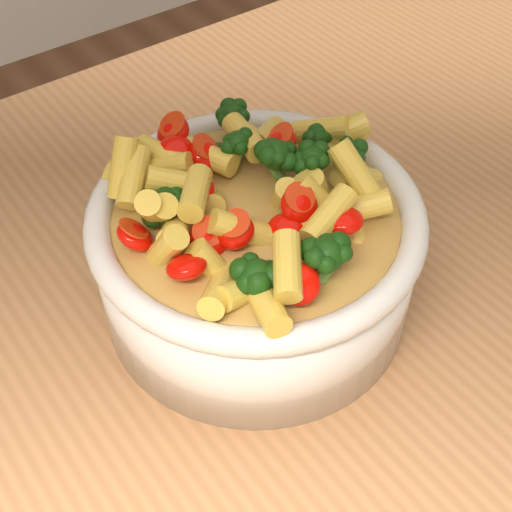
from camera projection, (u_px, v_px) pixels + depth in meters
table at (287, 362)px, 0.66m from camera, size 1.20×0.80×0.90m
serving_bowl at (256, 255)px, 0.54m from camera, size 0.25×0.25×0.11m
pasta_salad at (256, 189)px, 0.49m from camera, size 0.19×0.19×0.04m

